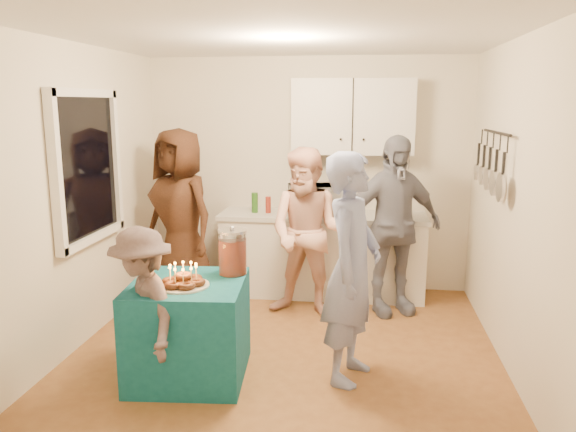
# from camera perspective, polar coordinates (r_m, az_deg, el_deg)

# --- Properties ---
(floor) EXTENTS (4.00, 4.00, 0.00)m
(floor) POSITION_cam_1_polar(r_m,az_deg,el_deg) (4.82, -0.58, -14.37)
(floor) COLOR brown
(floor) RESTS_ON ground
(ceiling) EXTENTS (4.00, 4.00, 0.00)m
(ceiling) POSITION_cam_1_polar(r_m,az_deg,el_deg) (4.37, -0.65, 18.04)
(ceiling) COLOR white
(ceiling) RESTS_ON floor
(back_wall) EXTENTS (3.60, 3.60, 0.00)m
(back_wall) POSITION_cam_1_polar(r_m,az_deg,el_deg) (6.37, 2.00, 4.23)
(back_wall) COLOR silver
(back_wall) RESTS_ON floor
(left_wall) EXTENTS (4.00, 4.00, 0.00)m
(left_wall) POSITION_cam_1_polar(r_m,az_deg,el_deg) (5.00, -21.50, 1.45)
(left_wall) COLOR silver
(left_wall) RESTS_ON floor
(right_wall) EXTENTS (4.00, 4.00, 0.00)m
(right_wall) POSITION_cam_1_polar(r_m,az_deg,el_deg) (4.52, 22.60, 0.39)
(right_wall) COLOR silver
(right_wall) RESTS_ON floor
(window_night) EXTENTS (0.04, 1.00, 1.20)m
(window_night) POSITION_cam_1_polar(r_m,az_deg,el_deg) (5.21, -19.82, 4.73)
(window_night) COLOR black
(window_night) RESTS_ON left_wall
(counter) EXTENTS (2.20, 0.58, 0.86)m
(counter) POSITION_cam_1_polar(r_m,az_deg,el_deg) (6.23, 3.50, -4.11)
(counter) COLOR white
(counter) RESTS_ON floor
(countertop) EXTENTS (2.24, 0.62, 0.05)m
(countertop) POSITION_cam_1_polar(r_m,az_deg,el_deg) (6.13, 3.55, -0.01)
(countertop) COLOR beige
(countertop) RESTS_ON counter
(upper_cabinet) EXTENTS (1.30, 0.30, 0.80)m
(upper_cabinet) POSITION_cam_1_polar(r_m,az_deg,el_deg) (6.15, 6.61, 9.98)
(upper_cabinet) COLOR white
(upper_cabinet) RESTS_ON back_wall
(pot_rack) EXTENTS (0.12, 1.00, 0.60)m
(pot_rack) POSITION_cam_1_polar(r_m,az_deg,el_deg) (5.13, 20.03, 5.18)
(pot_rack) COLOR black
(pot_rack) RESTS_ON right_wall
(microwave) EXTENTS (0.65, 0.52, 0.32)m
(microwave) POSITION_cam_1_polar(r_m,az_deg,el_deg) (6.10, 2.82, 1.69)
(microwave) COLOR white
(microwave) RESTS_ON countertop
(party_table) EXTENTS (0.92, 0.92, 0.76)m
(party_table) POSITION_cam_1_polar(r_m,az_deg,el_deg) (4.49, -10.02, -11.26)
(party_table) COLOR #0F5465
(party_table) RESTS_ON floor
(donut_cake) EXTENTS (0.38, 0.38, 0.18)m
(donut_cake) POSITION_cam_1_polar(r_m,az_deg,el_deg) (4.24, -10.59, -5.89)
(donut_cake) COLOR #381C0C
(donut_cake) RESTS_ON party_table
(punch_jar) EXTENTS (0.22, 0.22, 0.34)m
(punch_jar) POSITION_cam_1_polar(r_m,az_deg,el_deg) (4.47, -5.66, -3.78)
(punch_jar) COLOR #B22D0E
(punch_jar) RESTS_ON party_table
(man_birthday) EXTENTS (0.58, 0.73, 1.75)m
(man_birthday) POSITION_cam_1_polar(r_m,az_deg,el_deg) (4.25, 6.51, -5.31)
(man_birthday) COLOR #8692C4
(man_birthday) RESTS_ON floor
(woman_back_left) EXTENTS (1.07, 0.95, 1.84)m
(woman_back_left) POSITION_cam_1_polar(r_m,az_deg,el_deg) (6.03, -10.89, -0.02)
(woman_back_left) COLOR #5C301A
(woman_back_left) RESTS_ON floor
(woman_back_center) EXTENTS (0.93, 0.80, 1.68)m
(woman_back_center) POSITION_cam_1_polar(r_m,az_deg,el_deg) (5.49, 2.07, -1.80)
(woman_back_center) COLOR #F0937D
(woman_back_center) RESTS_ON floor
(woman_back_right) EXTENTS (1.14, 0.82, 1.80)m
(woman_back_right) POSITION_cam_1_polar(r_m,az_deg,el_deg) (5.67, 10.52, -0.97)
(woman_back_right) COLOR black
(woman_back_right) RESTS_ON floor
(child_near_left) EXTENTS (0.89, 0.91, 1.25)m
(child_near_left) POSITION_cam_1_polar(r_m,az_deg,el_deg) (4.22, -14.50, -9.39)
(child_near_left) COLOR #524242
(child_near_left) RESTS_ON floor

